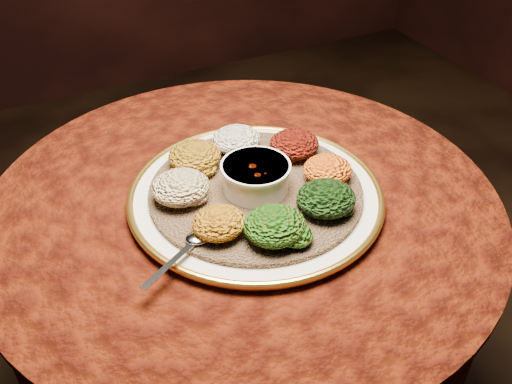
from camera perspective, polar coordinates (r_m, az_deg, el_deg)
name	(u,v)px	position (r m, az deg, el deg)	size (l,w,h in m)	color
table	(244,265)	(1.18, -1.22, -7.34)	(0.96, 0.96, 0.73)	black
platter	(256,195)	(1.05, -0.03, -0.33)	(0.51, 0.51, 0.02)	silver
injera	(256,191)	(1.04, -0.03, 0.13)	(0.39, 0.39, 0.01)	#896444
stew_bowl	(256,175)	(1.02, -0.03, 1.71)	(0.13, 0.13, 0.05)	white
spoon	(196,241)	(0.93, -6.07, -4.85)	(0.15, 0.09, 0.01)	silver
portion_ayib	(236,140)	(1.13, -1.99, 5.26)	(0.10, 0.09, 0.05)	silver
portion_kitfo	(294,144)	(1.12, 3.84, 4.80)	(0.10, 0.09, 0.05)	black
portion_tikil	(327,170)	(1.06, 7.15, 2.23)	(0.09, 0.09, 0.04)	#A6610D
portion_gomen	(326,198)	(0.98, 7.03, -0.63)	(0.10, 0.10, 0.05)	black
portion_mixveg	(275,226)	(0.92, 1.88, -3.38)	(0.10, 0.10, 0.05)	#9F370A
portion_kik	(219,223)	(0.93, -3.74, -3.10)	(0.09, 0.09, 0.04)	#B97210
portion_timatim	(181,187)	(1.01, -7.54, 0.47)	(0.10, 0.10, 0.05)	maroon
portion_shiro	(195,156)	(1.09, -6.15, 3.59)	(0.10, 0.10, 0.05)	#946A11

